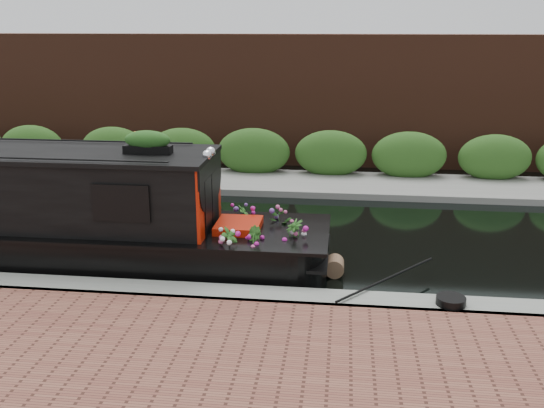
# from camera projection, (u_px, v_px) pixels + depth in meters

# --- Properties ---
(ground) EXTENTS (80.00, 80.00, 0.00)m
(ground) POSITION_uv_depth(u_px,v_px,m) (218.00, 235.00, 12.87)
(ground) COLOR black
(ground) RESTS_ON ground
(near_bank_coping) EXTENTS (40.00, 0.60, 0.50)m
(near_bank_coping) POSITION_uv_depth(u_px,v_px,m) (176.00, 303.00, 9.73)
(near_bank_coping) COLOR gray
(near_bank_coping) RESTS_ON ground
(far_bank_path) EXTENTS (40.00, 2.40, 0.34)m
(far_bank_path) POSITION_uv_depth(u_px,v_px,m) (249.00, 185.00, 16.86)
(far_bank_path) COLOR gray
(far_bank_path) RESTS_ON ground
(far_hedge) EXTENTS (40.00, 1.10, 2.80)m
(far_hedge) POSITION_uv_depth(u_px,v_px,m) (253.00, 177.00, 17.72)
(far_hedge) COLOR #2C571D
(far_hedge) RESTS_ON ground
(far_brick_wall) EXTENTS (40.00, 1.00, 8.00)m
(far_brick_wall) POSITION_uv_depth(u_px,v_px,m) (263.00, 161.00, 19.71)
(far_brick_wall) COLOR #4C2719
(far_brick_wall) RESTS_ON ground
(narrowboat) EXTENTS (11.73, 2.08, 2.75)m
(narrowboat) POSITION_uv_depth(u_px,v_px,m) (0.00, 218.00, 11.31)
(narrowboat) COLOR black
(narrowboat) RESTS_ON ground
(rope_fender) EXTENTS (0.33, 0.40, 0.33)m
(rope_fender) POSITION_uv_depth(u_px,v_px,m) (335.00, 266.00, 10.78)
(rope_fender) COLOR brown
(rope_fender) RESTS_ON ground
(coiled_mooring_rope) EXTENTS (0.44, 0.44, 0.12)m
(coiled_mooring_rope) POSITION_uv_depth(u_px,v_px,m) (451.00, 301.00, 9.11)
(coiled_mooring_rope) COLOR black
(coiled_mooring_rope) RESTS_ON near_bank_coping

